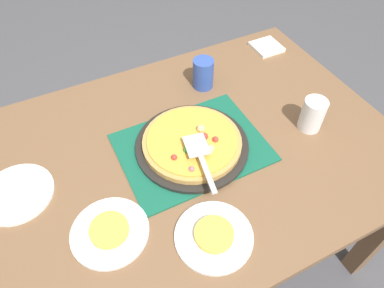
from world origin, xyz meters
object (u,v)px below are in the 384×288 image
pizza_pan (192,145)px  plate_near_left (214,236)px  plate_side (17,193)px  pizza (192,142)px  served_slice_left (214,234)px  napkin_stack (267,47)px  plate_far_right (110,232)px  cup_near (312,115)px  cup_far (203,74)px  pizza_server (201,157)px  served_slice_right (109,230)px

pizza_pan → plate_near_left: 0.33m
plate_side → pizza: bearing=172.5°
pizza → served_slice_left: size_ratio=3.00×
plate_near_left → napkin_stack: 0.95m
plate_near_left → served_slice_left: bearing=0.0°
plate_far_right → cup_near: 0.77m
plate_side → cup_far: 0.77m
plate_far_right → pizza_server: pizza_server is taller
pizza → pizza_pan: bearing=-67.7°
cup_near → cup_far: 0.44m
served_slice_left → napkin_stack: size_ratio=0.92×
served_slice_right → cup_near: (-0.76, -0.08, 0.04)m
cup_far → served_slice_left: bearing=64.9°
pizza → cup_far: 0.33m
plate_near_left → napkin_stack: size_ratio=1.83×
napkin_stack → pizza: bearing=33.8°
served_slice_right → pizza_server: pizza_server is taller
pizza → pizza_server: size_ratio=1.41×
served_slice_right → plate_side: bearing=-49.4°
plate_far_right → served_slice_left: served_slice_left is taller
pizza_pan → cup_near: (-0.42, 0.10, 0.05)m
pizza → plate_far_right: (0.35, 0.17, -0.03)m
pizza_server → cup_far: bearing=-118.8°
pizza → plate_side: size_ratio=1.50×
served_slice_left → cup_near: cup_near is taller
plate_far_right → served_slice_left: bearing=150.9°
plate_side → cup_near: cup_near is taller
cup_near → cup_far: same height
pizza_pan → plate_far_right: 0.39m
pizza → cup_near: cup_near is taller
plate_far_right → napkin_stack: (-0.90, -0.55, 0.00)m
pizza → served_slice_right: size_ratio=3.00×
served_slice_right → served_slice_left: bearing=150.9°
pizza → plate_side: pizza is taller
pizza_server → napkin_stack: (-0.58, -0.47, -0.06)m
plate_far_right → pizza_server: 0.34m
plate_near_left → cup_near: 0.56m
plate_far_right → served_slice_left: size_ratio=2.00×
pizza → plate_side: bearing=-7.5°
pizza_server → napkin_stack: bearing=-140.9°
pizza → plate_far_right: size_ratio=1.50×
served_slice_right → cup_far: size_ratio=0.92×
pizza_pan → plate_near_left: pizza_pan is taller
served_slice_right → cup_near: cup_near is taller
pizza_pan → plate_side: pizza_pan is taller
pizza → cup_near: bearing=167.1°
pizza_pan → plate_near_left: (0.09, 0.32, -0.01)m
pizza_pan → cup_near: 0.43m
served_slice_right → napkin_stack: served_slice_right is taller
pizza_pan → plate_far_right: (0.34, 0.18, -0.01)m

